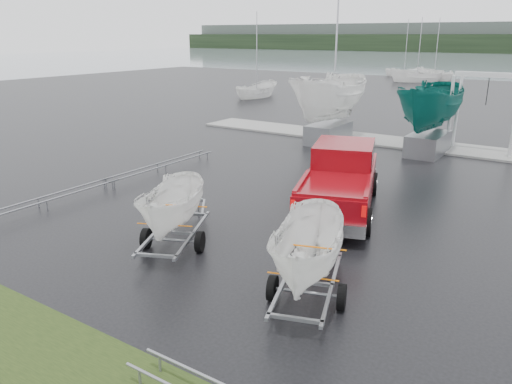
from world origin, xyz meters
name	(u,v)px	position (x,y,z in m)	size (l,w,h in m)	color
ground_plane	(335,217)	(0.00, 0.00, 0.00)	(120.00, 120.00, 0.00)	black
dock	(436,147)	(0.00, 13.00, 0.05)	(30.00, 3.00, 0.12)	gray
pickup_truck	(341,176)	(-0.31, 1.04, 1.14)	(4.19, 6.96, 2.19)	maroon
trailer_hitched	(311,200)	(1.84, -5.44, 2.47)	(2.25, 3.79, 4.53)	gray
trailer_parked	(171,169)	(-2.82, -4.88, 2.35)	(2.58, 3.76, 4.30)	gray
boat_hoist	(486,102)	(2.19, 13.00, 2.67)	(3.30, 2.18, 4.12)	silver
keelboat_0	(332,63)	(-5.56, 11.00, 4.43)	(2.78, 3.20, 10.96)	gray
keelboat_1	(435,73)	(-0.01, 11.20, 4.09)	(2.57, 3.20, 7.94)	gray
mast_rack_0	(161,164)	(-9.00, 1.00, 0.35)	(0.56, 6.50, 0.06)	gray
mast_rack_1	(42,200)	(-9.00, -5.00, 0.35)	(0.56, 6.50, 0.06)	gray
moored_boat_0	(257,97)	(-20.93, 26.79, 0.01)	(2.34, 2.40, 11.03)	white
moored_boat_1	(416,82)	(-12.67, 52.04, 0.00)	(3.77, 3.75, 11.56)	white
moored_boat_4	(404,76)	(-17.01, 60.38, 0.01)	(2.85, 2.83, 10.77)	white
moored_boat_6	(434,81)	(-11.26, 54.98, 0.01)	(3.41, 3.39, 11.21)	white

